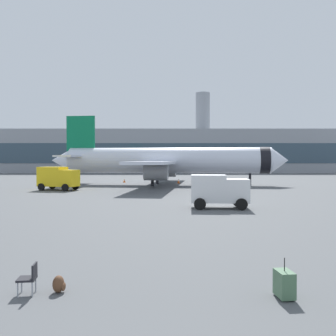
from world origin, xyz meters
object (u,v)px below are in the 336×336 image
(airplane_at_gate, at_px, (168,161))
(rolling_suitcase, at_px, (286,284))
(cargo_van, at_px, (220,190))
(safety_cone_mid, at_px, (180,181))
(safety_cone_far, at_px, (233,181))
(safety_cone_near, at_px, (126,181))
(service_truck, at_px, (59,177))
(gate_chair, at_px, (31,277))
(traveller_backpack, at_px, (60,284))

(airplane_at_gate, height_order, rolling_suitcase, airplane_at_gate)
(cargo_van, xyz_separation_m, safety_cone_mid, (-2.24, 30.90, -1.10))
(safety_cone_far, relative_size, rolling_suitcase, 0.56)
(safety_cone_mid, distance_m, safety_cone_far, 9.34)
(airplane_at_gate, bearing_deg, safety_cone_far, 31.30)
(airplane_at_gate, height_order, cargo_van, airplane_at_gate)
(rolling_suitcase, bearing_deg, cargo_van, 87.59)
(safety_cone_near, relative_size, safety_cone_mid, 0.88)
(service_truck, bearing_deg, airplane_at_gate, 34.68)
(safety_cone_near, bearing_deg, rolling_suitcase, -78.57)
(safety_cone_near, xyz_separation_m, gate_chair, (3.47, -51.54, 0.19))
(safety_cone_near, xyz_separation_m, traveller_backpack, (4.24, -51.39, -0.07))
(safety_cone_far, bearing_deg, rolling_suitcase, -98.33)
(airplane_at_gate, distance_m, safety_cone_near, 10.31)
(service_truck, height_order, traveller_backpack, service_truck)
(safety_cone_far, bearing_deg, traveller_backpack, -105.06)
(service_truck, bearing_deg, traveller_backpack, -73.36)
(airplane_at_gate, relative_size, safety_cone_far, 58.42)
(cargo_van, distance_m, traveller_backpack, 19.49)
(cargo_van, distance_m, safety_cone_mid, 31.00)
(cargo_van, bearing_deg, airplane_at_gate, 98.86)
(service_truck, relative_size, safety_cone_near, 8.44)
(safety_cone_near, bearing_deg, airplane_at_gate, -43.17)
(airplane_at_gate, relative_size, service_truck, 6.83)
(airplane_at_gate, xyz_separation_m, service_truck, (-13.46, -9.31, -2.05))
(traveller_backpack, bearing_deg, rolling_suitcase, -3.89)
(safety_cone_mid, distance_m, gate_chair, 49.51)
(cargo_van, xyz_separation_m, traveller_backpack, (-7.02, -18.14, -1.22))
(airplane_at_gate, xyz_separation_m, gate_chair, (-3.64, -44.87, -3.16))
(safety_cone_near, relative_size, rolling_suitcase, 0.56)
(service_truck, bearing_deg, safety_cone_far, 33.20)
(cargo_van, height_order, traveller_backpack, cargo_van)
(safety_cone_near, relative_size, traveller_backpack, 1.29)
(cargo_van, bearing_deg, safety_cone_far, 78.43)
(safety_cone_far, bearing_deg, cargo_van, -101.57)
(safety_cone_mid, distance_m, traveller_backpack, 49.27)
(safety_cone_near, xyz_separation_m, safety_cone_far, (18.06, -0.02, -0.00))
(safety_cone_mid, relative_size, traveller_backpack, 1.47)
(airplane_at_gate, bearing_deg, gate_chair, -94.64)
(gate_chair, bearing_deg, safety_cone_mid, 83.57)
(safety_cone_far, relative_size, gate_chair, 0.71)
(airplane_at_gate, height_order, gate_chair, airplane_at_gate)
(service_truck, distance_m, traveller_backpack, 36.98)
(cargo_van, height_order, safety_cone_near, cargo_van)
(gate_chair, bearing_deg, cargo_van, 66.95)
(cargo_van, distance_m, rolling_suitcase, 18.61)
(safety_cone_near, height_order, safety_cone_mid, safety_cone_mid)
(cargo_van, bearing_deg, safety_cone_mid, 94.15)
(safety_cone_mid, bearing_deg, airplane_at_gate, -113.73)
(safety_cone_near, bearing_deg, traveller_backpack, -85.28)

